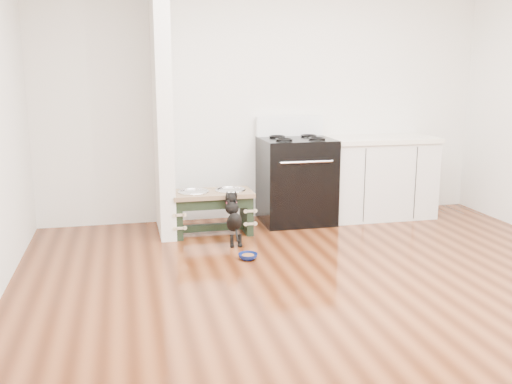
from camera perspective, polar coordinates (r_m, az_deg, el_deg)
The scene contains 8 objects.
ground at distance 4.32m, azimuth 9.29°, elevation -10.36°, with size 5.00×5.00×0.00m, color #401B0B.
room_shell at distance 4.00m, azimuth 10.09°, elevation 11.63°, with size 5.00×5.00×5.00m.
partition_wall at distance 5.80m, azimuth -9.41°, elevation 9.07°, with size 0.15×0.80×2.70m, color silver.
oven_range at distance 6.22m, azimuth 4.03°, elevation 1.30°, with size 0.76×0.69×1.14m.
cabinet_run at distance 6.60m, azimuth 12.14°, elevation 1.46°, with size 1.24×0.64×0.91m.
dog_feeder at distance 5.79m, azimuth -4.39°, elevation -1.18°, with size 0.81×0.43×0.46m.
puppy at distance 5.47m, azimuth -2.29°, elevation -2.44°, with size 0.14×0.41×0.49m.
floor_bowl at distance 5.07m, azimuth -0.81°, elevation -6.46°, with size 0.22×0.22×0.05m.
Camera 1 is at (-1.57, -3.68, 1.64)m, focal length 40.00 mm.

